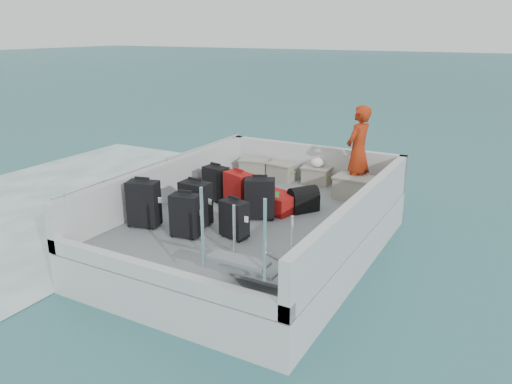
# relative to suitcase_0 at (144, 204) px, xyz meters

# --- Properties ---
(ground) EXTENTS (160.00, 160.00, 0.00)m
(ground) POSITION_rel_suitcase_0_xyz_m (1.29, 1.13, -0.98)
(ground) COLOR #164D4D
(ground) RESTS_ON ground
(wake_foam) EXTENTS (10.00, 10.00, 0.00)m
(wake_foam) POSITION_rel_suitcase_0_xyz_m (-3.51, 1.13, -0.98)
(wake_foam) COLOR white
(wake_foam) RESTS_ON ground
(ferry_hull) EXTENTS (3.60, 5.00, 0.60)m
(ferry_hull) POSITION_rel_suitcase_0_xyz_m (1.29, 1.13, -0.68)
(ferry_hull) COLOR silver
(ferry_hull) RESTS_ON ground
(deck) EXTENTS (3.30, 4.70, 0.02)m
(deck) POSITION_rel_suitcase_0_xyz_m (1.29, 1.13, -0.37)
(deck) COLOR slate
(deck) RESTS_ON ferry_hull
(deck_fittings) EXTENTS (3.60, 5.00, 0.90)m
(deck_fittings) POSITION_rel_suitcase_0_xyz_m (1.63, 0.81, 0.01)
(deck_fittings) COLOR #BBBFBF
(deck_fittings) RESTS_ON deck
(suitcase_0) EXTENTS (0.52, 0.38, 0.72)m
(suitcase_0) POSITION_rel_suitcase_0_xyz_m (0.00, 0.00, 0.00)
(suitcase_0) COLOR black
(suitcase_0) RESTS_ON deck
(suitcase_2) EXTENTS (0.45, 0.31, 0.61)m
(suitcase_2) POSITION_rel_suitcase_0_xyz_m (0.28, 1.55, -0.05)
(suitcase_2) COLOR black
(suitcase_2) RESTS_ON deck
(suitcase_3) EXTENTS (0.46, 0.32, 0.64)m
(suitcase_3) POSITION_rel_suitcase_0_xyz_m (0.79, -0.02, -0.04)
(suitcase_3) COLOR black
(suitcase_3) RESTS_ON deck
(suitcase_4) EXTENTS (0.47, 0.29, 0.68)m
(suitcase_4) POSITION_rel_suitcase_0_xyz_m (0.64, 0.44, -0.02)
(suitcase_4) COLOR black
(suitcase_4) RESTS_ON deck
(suitcase_5) EXTENTS (0.54, 0.44, 0.66)m
(suitcase_5) POSITION_rel_suitcase_0_xyz_m (0.90, 1.29, -0.03)
(suitcase_5) COLOR maroon
(suitcase_5) RESTS_ON deck
(suitcase_6) EXTENTS (0.44, 0.32, 0.56)m
(suitcase_6) POSITION_rel_suitcase_0_xyz_m (1.42, 0.29, -0.08)
(suitcase_6) COLOR black
(suitcase_6) RESTS_ON deck
(suitcase_7) EXTENTS (0.54, 0.44, 0.65)m
(suitcase_7) POSITION_rel_suitcase_0_xyz_m (1.37, 1.15, -0.03)
(suitcase_7) COLOR black
(suitcase_7) RESTS_ON deck
(suitcase_8) EXTENTS (0.86, 0.68, 0.30)m
(suitcase_8) POSITION_rel_suitcase_0_xyz_m (1.40, 1.60, -0.21)
(suitcase_8) COLOR maroon
(suitcase_8) RESTS_ON deck
(duffel_0) EXTENTS (0.60, 0.40, 0.32)m
(duffel_0) POSITION_rel_suitcase_0_xyz_m (0.02, 2.09, -0.20)
(duffel_0) COLOR black
(duffel_0) RESTS_ON deck
(duffel_1) EXTENTS (0.50, 0.47, 0.32)m
(duffel_1) POSITION_rel_suitcase_0_xyz_m (0.80, 1.97, -0.20)
(duffel_1) COLOR black
(duffel_1) RESTS_ON deck
(duffel_2) EXTENTS (0.52, 0.56, 0.32)m
(duffel_2) POSITION_rel_suitcase_0_xyz_m (1.83, 1.80, -0.20)
(duffel_2) COLOR black
(duffel_2) RESTS_ON deck
(crate_0) EXTENTS (0.61, 0.48, 0.33)m
(crate_0) POSITION_rel_suitcase_0_xyz_m (0.12, 3.21, -0.19)
(crate_0) COLOR gray
(crate_0) RESTS_ON deck
(crate_1) EXTENTS (0.57, 0.44, 0.32)m
(crate_1) POSITION_rel_suitcase_0_xyz_m (0.73, 3.25, -0.20)
(crate_1) COLOR gray
(crate_1) RESTS_ON deck
(crate_2) EXTENTS (0.52, 0.37, 0.31)m
(crate_2) POSITION_rel_suitcase_0_xyz_m (1.45, 3.33, -0.20)
(crate_2) COLOR gray
(crate_2) RESTS_ON deck
(crate_3) EXTENTS (0.65, 0.46, 0.38)m
(crate_3) POSITION_rel_suitcase_0_xyz_m (2.36, 2.81, -0.17)
(crate_3) COLOR gray
(crate_3) RESTS_ON deck
(yellow_bag) EXTENTS (0.28, 0.26, 0.22)m
(yellow_bag) POSITION_rel_suitcase_0_xyz_m (2.10, 2.98, -0.25)
(yellow_bag) COLOR yellow
(yellow_bag) RESTS_ON deck
(white_bag) EXTENTS (0.24, 0.24, 0.18)m
(white_bag) POSITION_rel_suitcase_0_xyz_m (1.45, 3.33, 0.04)
(white_bag) COLOR white
(white_bag) RESTS_ON crate_2
(passenger) EXTENTS (0.50, 0.67, 1.63)m
(passenger) POSITION_rel_suitcase_0_xyz_m (2.33, 3.04, 0.45)
(passenger) COLOR red
(passenger) RESTS_ON deck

